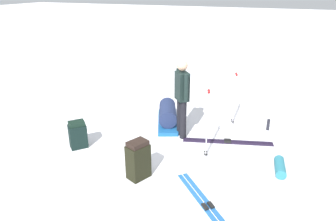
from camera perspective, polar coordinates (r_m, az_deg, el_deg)
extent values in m
plane|color=silver|center=(6.77, 0.00, -5.49)|extent=(80.00, 80.00, 0.00)
cylinder|color=black|center=(6.72, 2.76, -1.71)|extent=(0.14, 0.14, 0.85)
cylinder|color=black|center=(6.90, 2.19, -1.07)|extent=(0.14, 0.14, 0.85)
cube|color=black|center=(6.55, 2.57, 4.43)|extent=(0.40, 0.39, 0.60)
cylinder|color=black|center=(6.33, 3.33, 4.06)|extent=(0.09, 0.09, 0.58)
cylinder|color=black|center=(6.76, 1.88, 5.27)|extent=(0.09, 0.09, 0.58)
sphere|color=tan|center=(6.43, 2.64, 8.17)|extent=(0.22, 0.22, 0.22)
cube|color=#215DA3|center=(5.00, 7.76, -16.86)|extent=(1.40, 1.34, 0.02)
cube|color=black|center=(4.99, 7.78, -16.63)|extent=(0.14, 0.14, 0.03)
cube|color=#215DA3|center=(4.97, 6.71, -17.17)|extent=(1.40, 1.34, 0.02)
cube|color=black|center=(4.95, 6.72, -16.94)|extent=(0.14, 0.14, 0.03)
cube|color=black|center=(6.87, 10.73, -5.42)|extent=(0.57, 1.84, 0.02)
cube|color=black|center=(6.85, 10.75, -5.23)|extent=(0.10, 0.15, 0.03)
cube|color=black|center=(6.78, 10.79, -5.81)|extent=(0.57, 1.84, 0.02)
cube|color=black|center=(6.77, 10.80, -5.62)|extent=(0.10, 0.15, 0.03)
cube|color=black|center=(5.46, -5.42, -9.22)|extent=(0.44, 0.39, 0.62)
cube|color=black|center=(5.29, -5.56, -5.98)|extent=(0.40, 0.35, 0.08)
cube|color=black|center=(6.68, -16.03, -4.50)|extent=(0.43, 0.42, 0.49)
cube|color=black|center=(6.56, -16.29, -2.27)|extent=(0.38, 0.38, 0.08)
cylinder|color=#BBB5C3|center=(7.48, 11.99, 1.73)|extent=(0.02, 0.02, 1.19)
sphere|color=#A51919|center=(7.29, 12.38, 6.33)|extent=(0.05, 0.05, 0.05)
cylinder|color=black|center=(7.68, 11.68, -2.01)|extent=(0.07, 0.07, 0.01)
cylinder|color=#BBB5C3|center=(7.59, 11.89, 2.05)|extent=(0.02, 0.02, 1.19)
sphere|color=#A51919|center=(7.40, 12.27, 6.58)|extent=(0.05, 0.05, 0.05)
cylinder|color=black|center=(7.79, 11.59, -1.64)|extent=(0.07, 0.07, 0.01)
cylinder|color=#B2B1B8|center=(5.92, 7.12, -2.94)|extent=(0.02, 0.02, 1.30)
sphere|color=#A51919|center=(5.66, 7.44, 3.31)|extent=(0.05, 0.05, 0.05)
cylinder|color=black|center=(6.19, 6.86, -7.90)|extent=(0.07, 0.07, 0.01)
cylinder|color=#B2B1B8|center=(6.01, 7.09, -2.51)|extent=(0.02, 0.02, 1.30)
sphere|color=#A51919|center=(5.76, 7.41, 3.65)|extent=(0.05, 0.05, 0.05)
cylinder|color=black|center=(6.28, 6.84, -7.42)|extent=(0.07, 0.07, 0.01)
cube|color=#18528E|center=(7.55, -0.06, -2.06)|extent=(1.46, 0.96, 0.09)
cylinder|color=#1F2A4D|center=(7.45, -0.07, -0.35)|extent=(1.06, 0.75, 0.40)
cylinder|color=teal|center=(6.04, 19.68, -9.65)|extent=(0.57, 0.25, 0.18)
cylinder|color=black|center=(7.55, 17.74, -2.47)|extent=(0.07, 0.07, 0.26)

